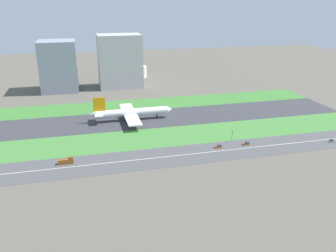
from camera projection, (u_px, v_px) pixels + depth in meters
name	position (u px, v px, depth m)	size (l,w,h in m)	color
ground_plane	(172.00, 117.00, 281.78)	(800.00, 800.00, 0.00)	#5B564C
runway	(172.00, 117.00, 281.76)	(280.00, 46.00, 0.10)	#38383D
grass_median_north	(161.00, 103.00, 319.13)	(280.00, 36.00, 0.10)	#3D7A33
grass_median_south	(187.00, 135.00, 244.39)	(280.00, 36.00, 0.10)	#427F38
highway	(203.00, 153.00, 215.23)	(280.00, 28.00, 0.10)	#4C4C4F
highway_centerline	(203.00, 153.00, 215.21)	(266.00, 0.50, 0.01)	silver
airliner	(130.00, 113.00, 271.77)	(65.00, 56.00, 19.70)	white
car_0	(246.00, 144.00, 226.79)	(4.40, 1.80, 2.00)	brown
car_1	(333.00, 141.00, 231.02)	(4.40, 1.80, 2.00)	#99999E
car_2	(218.00, 146.00, 222.33)	(4.40, 1.80, 2.00)	brown
truck_0	(66.00, 161.00, 200.39)	(8.40, 2.50, 4.00)	brown
traffic_light	(232.00, 135.00, 231.42)	(0.36, 0.50, 7.20)	#4C4C51
terminal_building	(58.00, 66.00, 356.17)	(36.41, 36.99, 50.74)	gray
hangar_building	(120.00, 61.00, 369.94)	(44.84, 30.73, 55.38)	#B2B2B7
fuel_tank_west	(114.00, 72.00, 417.37)	(16.81, 16.81, 14.88)	silver
fuel_tank_centre	(139.00, 72.00, 424.40)	(19.61, 19.61, 13.31)	silver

